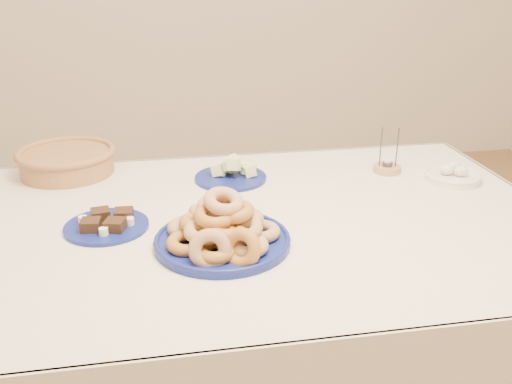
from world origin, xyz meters
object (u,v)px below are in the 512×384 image
(candle_holder, at_px, (387,168))
(egg_bowl, at_px, (453,175))
(donut_platter, at_px, (222,231))
(brownie_plate, at_px, (107,224))
(melon_plate, at_px, (232,173))
(dining_table, at_px, (253,253))
(wicker_basket, at_px, (67,160))

(candle_holder, relative_size, egg_bowl, 0.70)
(donut_platter, height_order, brownie_plate, donut_platter)
(melon_plate, height_order, brownie_plate, melon_plate)
(donut_platter, bearing_deg, brownie_plate, 151.86)
(dining_table, height_order, candle_holder, candle_holder)
(egg_bowl, bearing_deg, wicker_basket, 166.69)
(donut_platter, relative_size, melon_plate, 1.40)
(brownie_plate, xyz_separation_m, candle_holder, (0.90, 0.28, 0.00))
(donut_platter, bearing_deg, wicker_basket, 126.16)
(dining_table, distance_m, egg_bowl, 0.71)
(dining_table, bearing_deg, wicker_basket, 139.74)
(dining_table, height_order, wicker_basket, wicker_basket)
(dining_table, xyz_separation_m, candle_holder, (0.51, 0.29, 0.12))
(melon_plate, bearing_deg, brownie_plate, -141.31)
(brownie_plate, distance_m, wicker_basket, 0.48)
(donut_platter, relative_size, candle_holder, 2.66)
(melon_plate, xyz_separation_m, egg_bowl, (0.70, -0.14, -0.00))
(brownie_plate, xyz_separation_m, egg_bowl, (1.07, 0.16, 0.01))
(brownie_plate, bearing_deg, egg_bowl, 8.51)
(brownie_plate, bearing_deg, melon_plate, 38.69)
(brownie_plate, relative_size, egg_bowl, 1.06)
(wicker_basket, bearing_deg, egg_bowl, -13.31)
(dining_table, relative_size, brownie_plate, 7.42)
(dining_table, bearing_deg, brownie_plate, 178.55)
(wicker_basket, distance_m, egg_bowl, 1.26)
(donut_platter, distance_m, brownie_plate, 0.33)
(donut_platter, distance_m, candle_holder, 0.74)
(donut_platter, xyz_separation_m, wicker_basket, (-0.44, 0.61, 0.00))
(candle_holder, bearing_deg, melon_plate, 177.18)
(donut_platter, bearing_deg, dining_table, 55.08)
(dining_table, relative_size, melon_plate, 5.87)
(donut_platter, xyz_separation_m, candle_holder, (0.61, 0.43, -0.03))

